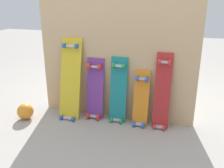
% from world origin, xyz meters
% --- Properties ---
extents(ground_plane, '(12.00, 12.00, 0.00)m').
position_xyz_m(ground_plane, '(0.00, 0.00, 0.00)').
color(ground_plane, '#9E9991').
extents(plywood_wall_panel, '(1.72, 0.04, 1.78)m').
position_xyz_m(plywood_wall_panel, '(0.00, 0.07, 0.89)').
color(plywood_wall_panel, tan).
rests_on(plywood_wall_panel, ground).
extents(skateboard_yellow, '(0.24, 0.27, 0.96)m').
position_xyz_m(skateboard_yellow, '(-0.48, -0.07, 0.41)').
color(skateboard_yellow, gold).
rests_on(skateboard_yellow, ground).
extents(skateboard_purple, '(0.19, 0.17, 0.74)m').
position_xyz_m(skateboard_purple, '(-0.22, -0.02, 0.31)').
color(skateboard_purple, '#6B338C').
rests_on(skateboard_purple, ground).
extents(skateboard_teal, '(0.18, 0.16, 0.78)m').
position_xyz_m(skateboard_teal, '(0.05, -0.01, 0.32)').
color(skateboard_teal, '#197A7F').
rests_on(skateboard_teal, ground).
extents(skateboard_orange, '(0.16, 0.19, 0.66)m').
position_xyz_m(skateboard_orange, '(0.31, -0.03, 0.26)').
color(skateboard_orange, orange).
rests_on(skateboard_orange, ground).
extents(skateboard_red, '(0.16, 0.18, 0.86)m').
position_xyz_m(skateboard_red, '(0.52, -0.02, 0.36)').
color(skateboard_red, '#B22626').
rests_on(skateboard_red, ground).
extents(rubber_ball, '(0.18, 0.18, 0.18)m').
position_xyz_m(rubber_ball, '(-0.95, -0.29, 0.09)').
color(rubber_ball, orange).
rests_on(rubber_ball, ground).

